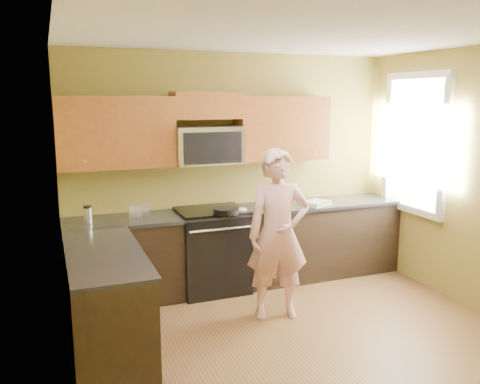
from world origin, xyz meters
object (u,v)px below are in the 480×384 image
woman (278,235)px  travel_mug (88,223)px  stove (212,250)px  butter_tub (262,211)px  frying_pan (226,213)px  microwave (207,164)px

woman → travel_mug: (-1.73, 0.87, 0.07)m
stove → butter_tub: size_ratio=8.65×
woman → butter_tub: bearing=91.4°
frying_pan → butter_tub: bearing=23.2°
woman → microwave: bearing=124.4°
stove → frying_pan: frying_pan is taller
frying_pan → travel_mug: travel_mug is taller
frying_pan → microwave: bearing=112.9°
microwave → woman: size_ratio=0.45×
butter_tub → travel_mug: travel_mug is taller
butter_tub → microwave: bearing=154.1°
butter_tub → frying_pan: bearing=-167.2°
microwave → woman: bearing=-68.9°
frying_pan → travel_mug: bearing=-178.0°
butter_tub → woman: bearing=-102.0°
microwave → travel_mug: 1.45m
woman → butter_tub: woman is taller
stove → frying_pan: (0.08, -0.26, 0.47)m
butter_tub → travel_mug: (-1.89, 0.10, 0.00)m
stove → travel_mug: size_ratio=5.20×
frying_pan → stove: bearing=118.6°
microwave → frying_pan: (0.08, -0.38, -0.50)m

